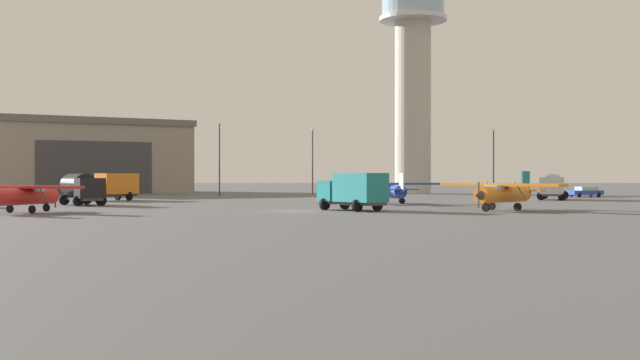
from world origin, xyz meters
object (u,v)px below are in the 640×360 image
at_px(airplane_orange, 504,192).
at_px(truck_fuel_tanker_black, 81,188).
at_px(car_blue, 585,191).
at_px(light_post_centre, 219,153).
at_px(airplane_blue, 391,190).
at_px(light_post_west, 494,156).
at_px(truck_box_orange, 111,186).
at_px(airplane_red, 22,194).
at_px(truck_fuel_tanker_silver, 553,185).
at_px(control_tower, 413,67).
at_px(truck_box_teal, 354,190).
at_px(light_post_east, 313,156).
at_px(traffic_cone_near_left, 321,204).

relative_size(airplane_orange, truck_fuel_tanker_black, 1.46).
bearing_deg(car_blue, light_post_centre, -23.03).
distance_m(airplane_blue, light_post_west, 42.60).
bearing_deg(truck_box_orange, airplane_red, 40.02).
bearing_deg(truck_fuel_tanker_silver, control_tower, -135.85).
relative_size(truck_box_teal, light_post_east, 0.64).
relative_size(control_tower, light_post_west, 3.69).
height_order(airplane_red, light_post_east, light_post_east).
height_order(truck_box_orange, light_post_west, light_post_west).
height_order(airplane_orange, light_post_centre, light_post_centre).
bearing_deg(light_post_east, traffic_cone_near_left, -87.19).
bearing_deg(airplane_orange, light_post_centre, -102.06).
height_order(truck_box_teal, light_post_west, light_post_west).
distance_m(airplane_red, light_post_east, 59.83).
distance_m(truck_fuel_tanker_silver, car_blue, 12.67).
bearing_deg(truck_box_teal, truck_fuel_tanker_black, 26.70).
relative_size(car_blue, light_post_west, 0.49).
bearing_deg(airplane_red, airplane_orange, -59.38).
bearing_deg(car_blue, truck_fuel_tanker_silver, 38.50).
relative_size(control_tower, airplane_blue, 3.45).
distance_m(control_tower, light_post_west, 18.38).
bearing_deg(light_post_centre, car_blue, -5.39).
height_order(airplane_orange, truck_fuel_tanker_black, airplane_orange).
xyz_separation_m(light_post_west, light_post_east, (-26.88, -1.07, 0.01)).
bearing_deg(light_post_east, airplane_orange, -71.16).
bearing_deg(control_tower, truck_box_orange, -137.98).
relative_size(control_tower, light_post_centre, 3.56).
height_order(airplane_orange, airplane_blue, airplane_orange).
distance_m(control_tower, truck_fuel_tanker_silver, 36.37).
bearing_deg(control_tower, light_post_east, -162.79).
xyz_separation_m(airplane_red, truck_fuel_tanker_silver, (49.35, 32.10, 0.26)).
relative_size(control_tower, light_post_east, 3.69).
bearing_deg(airplane_red, light_post_east, 2.95).
distance_m(airplane_orange, truck_box_orange, 45.08).
xyz_separation_m(airplane_blue, light_post_east, (-9.05, 37.38, 4.30)).
distance_m(airplane_orange, airplane_blue, 15.98).
bearing_deg(traffic_cone_near_left, light_post_west, 62.02).
bearing_deg(light_post_west, truck_fuel_tanker_silver, -85.51).
height_order(control_tower, light_post_west, control_tower).
bearing_deg(light_post_west, truck_box_orange, -148.61).
bearing_deg(truck_fuel_tanker_black, light_post_centre, 128.00).
relative_size(control_tower, truck_fuel_tanker_silver, 5.06).
relative_size(truck_box_orange, truck_box_teal, 1.06).
distance_m(airplane_red, car_blue, 70.68).
bearing_deg(airplane_blue, truck_fuel_tanker_silver, -69.87).
xyz_separation_m(truck_box_orange, light_post_centre, (9.23, 19.69, 4.22)).
relative_size(truck_box_teal, light_post_centre, 0.62).
xyz_separation_m(airplane_blue, light_post_centre, (-21.52, 28.50, 4.48)).
relative_size(light_post_east, traffic_cone_near_left, 15.53).
bearing_deg(truck_fuel_tanker_silver, light_post_east, -110.89).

